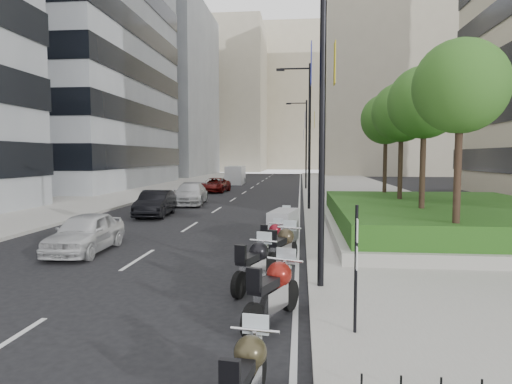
# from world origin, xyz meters

# --- Properties ---
(ground) EXTENTS (160.00, 160.00, 0.00)m
(ground) POSITION_xyz_m (0.00, 0.00, 0.00)
(ground) COLOR black
(ground) RESTS_ON ground
(sidewalk_right) EXTENTS (10.00, 100.00, 0.15)m
(sidewalk_right) POSITION_xyz_m (9.00, 30.00, 0.07)
(sidewalk_right) COLOR #9E9B93
(sidewalk_right) RESTS_ON ground
(sidewalk_left) EXTENTS (8.00, 100.00, 0.15)m
(sidewalk_left) POSITION_xyz_m (-12.00, 30.00, 0.07)
(sidewalk_left) COLOR #9E9B93
(sidewalk_left) RESTS_ON ground
(lane_edge) EXTENTS (0.12, 100.00, 0.01)m
(lane_edge) POSITION_xyz_m (3.70, 30.00, 0.01)
(lane_edge) COLOR silver
(lane_edge) RESTS_ON ground
(lane_centre) EXTENTS (0.12, 100.00, 0.01)m
(lane_centre) POSITION_xyz_m (-1.50, 30.00, 0.01)
(lane_centre) COLOR silver
(lane_centre) RESTS_ON ground
(building_grey_mid) EXTENTS (22.00, 26.00, 40.00)m
(building_grey_mid) POSITION_xyz_m (-24.00, 38.00, 20.00)
(building_grey_mid) COLOR gray
(building_grey_mid) RESTS_ON ground
(building_grey_far) EXTENTS (22.00, 26.00, 30.00)m
(building_grey_far) POSITION_xyz_m (-24.00, 70.00, 15.00)
(building_grey_far) COLOR gray
(building_grey_far) RESTS_ON ground
(building_cream_right) EXTENTS (28.00, 24.00, 36.00)m
(building_cream_right) POSITION_xyz_m (22.00, 80.00, 18.00)
(building_cream_right) COLOR #B7AD93
(building_cream_right) RESTS_ON ground
(building_cream_left) EXTENTS (26.00, 24.00, 34.00)m
(building_cream_left) POSITION_xyz_m (-18.00, 100.00, 17.00)
(building_cream_left) COLOR #B7AD93
(building_cream_left) RESTS_ON ground
(building_cream_centre) EXTENTS (30.00, 24.00, 38.00)m
(building_cream_centre) POSITION_xyz_m (2.00, 120.00, 19.00)
(building_cream_centre) COLOR #B7AD93
(building_cream_centre) RESTS_ON ground
(planter) EXTENTS (10.00, 14.00, 0.40)m
(planter) POSITION_xyz_m (10.00, 10.00, 0.35)
(planter) COLOR #A19F96
(planter) RESTS_ON sidewalk_right
(hedge) EXTENTS (9.40, 13.40, 0.80)m
(hedge) POSITION_xyz_m (10.00, 10.00, 0.95)
(hedge) COLOR #1A4F16
(hedge) RESTS_ON planter
(tree_0) EXTENTS (2.80, 2.80, 6.30)m
(tree_0) POSITION_xyz_m (8.50, 4.00, 5.42)
(tree_0) COLOR #332319
(tree_0) RESTS_ON planter
(tree_1) EXTENTS (2.80, 2.80, 6.30)m
(tree_1) POSITION_xyz_m (8.50, 8.00, 5.42)
(tree_1) COLOR #332319
(tree_1) RESTS_ON planter
(tree_2) EXTENTS (2.80, 2.80, 6.30)m
(tree_2) POSITION_xyz_m (8.50, 12.00, 5.42)
(tree_2) COLOR #332319
(tree_2) RESTS_ON planter
(tree_3) EXTENTS (2.80, 2.80, 6.30)m
(tree_3) POSITION_xyz_m (8.50, 16.00, 5.42)
(tree_3) COLOR #332319
(tree_3) RESTS_ON planter
(lamp_post_0) EXTENTS (2.34, 0.45, 9.00)m
(lamp_post_0) POSITION_xyz_m (4.14, 1.00, 5.07)
(lamp_post_0) COLOR black
(lamp_post_0) RESTS_ON ground
(lamp_post_1) EXTENTS (2.34, 0.45, 9.00)m
(lamp_post_1) POSITION_xyz_m (4.14, 18.00, 5.07)
(lamp_post_1) COLOR black
(lamp_post_1) RESTS_ON ground
(lamp_post_2) EXTENTS (2.34, 0.45, 9.00)m
(lamp_post_2) POSITION_xyz_m (4.14, 36.00, 5.07)
(lamp_post_2) COLOR black
(lamp_post_2) RESTS_ON ground
(parking_sign) EXTENTS (0.06, 0.32, 2.50)m
(parking_sign) POSITION_xyz_m (4.80, -2.00, 1.46)
(parking_sign) COLOR black
(parking_sign) RESTS_ON ground
(motorcycle_0) EXTENTS (0.69, 2.05, 1.02)m
(motorcycle_0) POSITION_xyz_m (3.12, -4.72, 0.55)
(motorcycle_0) COLOR black
(motorcycle_0) RESTS_ON ground
(motorcycle_1) EXTENTS (1.14, 2.30, 1.21)m
(motorcycle_1) POSITION_xyz_m (3.26, -1.27, 0.65)
(motorcycle_1) COLOR black
(motorcycle_1) RESTS_ON ground
(motorcycle_2) EXTENTS (1.02, 2.26, 1.17)m
(motorcycle_2) POSITION_xyz_m (2.64, 1.08, 0.63)
(motorcycle_2) COLOR black
(motorcycle_2) RESTS_ON ground
(motorcycle_3) EXTENTS (1.03, 2.27, 1.18)m
(motorcycle_3) POSITION_xyz_m (3.26, 3.34, 0.63)
(motorcycle_3) COLOR black
(motorcycle_3) RESTS_ON ground
(motorcycle_4) EXTENTS (0.89, 1.92, 1.00)m
(motorcycle_4) POSITION_xyz_m (2.82, 5.46, 0.53)
(motorcycle_4) COLOR black
(motorcycle_4) RESTS_ON ground
(motorcycle_5) EXTENTS (1.21, 2.20, 1.26)m
(motorcycle_5) POSITION_xyz_m (3.12, 7.47, 0.63)
(motorcycle_5) COLOR black
(motorcycle_5) RESTS_ON ground
(motorcycle_6) EXTENTS (0.67, 2.02, 1.01)m
(motorcycle_6) POSITION_xyz_m (3.11, 9.57, 0.54)
(motorcycle_6) COLOR black
(motorcycle_6) RESTS_ON ground
(car_a) EXTENTS (1.78, 4.15, 1.40)m
(car_a) POSITION_xyz_m (-3.74, 4.92, 0.70)
(car_a) COLOR silver
(car_a) RESTS_ON ground
(car_b) EXTENTS (1.85, 4.50, 1.45)m
(car_b) POSITION_xyz_m (-4.37, 14.62, 0.73)
(car_b) COLOR black
(car_b) RESTS_ON ground
(car_c) EXTENTS (2.51, 5.34, 1.51)m
(car_c) POSITION_xyz_m (-3.96, 21.03, 0.75)
(car_c) COLOR silver
(car_c) RESTS_ON ground
(car_d) EXTENTS (2.51, 4.97, 1.35)m
(car_d) POSITION_xyz_m (-4.32, 32.23, 0.67)
(car_d) COLOR #600D0B
(car_d) RESTS_ON ground
(delivery_van) EXTENTS (2.11, 5.30, 2.21)m
(delivery_van) POSITION_xyz_m (-4.21, 44.97, 1.03)
(delivery_van) COLOR silver
(delivery_van) RESTS_ON ground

